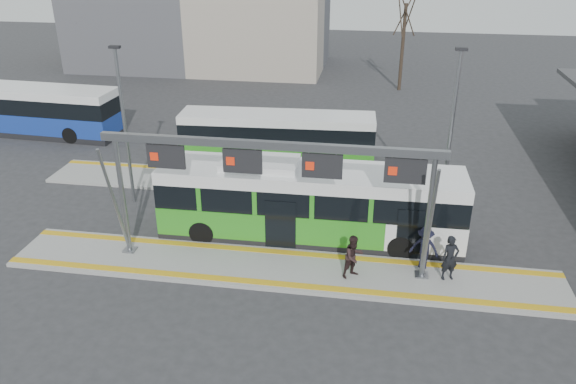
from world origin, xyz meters
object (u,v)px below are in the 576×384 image
(gantry, at_px, (273,168))
(passenger_a, at_px, (450,258))
(hero_bus, at_px, (309,204))
(passenger_b, at_px, (354,256))
(passenger_c, at_px, (424,248))

(gantry, height_order, passenger_a, gantry)
(hero_bus, bearing_deg, passenger_a, -25.30)
(gantry, xyz_separation_m, passenger_b, (3.19, -0.40, -3.27))
(hero_bus, xyz_separation_m, passenger_b, (2.10, -3.03, -0.60))
(hero_bus, xyz_separation_m, passenger_c, (4.82, -1.96, -0.60))
(gantry, xyz_separation_m, passenger_a, (6.82, -0.00, -3.24))
(gantry, distance_m, passenger_a, 7.55)
(passenger_a, bearing_deg, passenger_c, 124.76)
(passenger_a, bearing_deg, passenger_b, 167.52)
(gantry, xyz_separation_m, hero_bus, (1.09, 2.63, -2.67))
(passenger_c, bearing_deg, passenger_a, -20.93)
(passenger_a, bearing_deg, gantry, 161.18)
(gantry, xyz_separation_m, passenger_c, (5.91, 0.67, -3.26))
(passenger_b, bearing_deg, passenger_c, -18.94)
(passenger_c, bearing_deg, gantry, -158.04)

